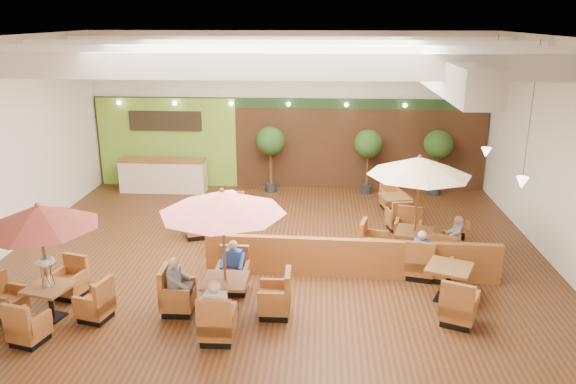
# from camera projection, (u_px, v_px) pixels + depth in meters

# --- Properties ---
(room) EXTENTS (14.04, 14.00, 5.52)m
(room) POSITION_uv_depth(u_px,v_px,m) (288.00, 108.00, 14.96)
(room) COLOR #381E0F
(room) RESTS_ON ground
(service_counter) EXTENTS (3.00, 0.75, 1.18)m
(service_counter) POSITION_uv_depth(u_px,v_px,m) (163.00, 175.00, 19.84)
(service_counter) COLOR beige
(service_counter) RESTS_ON ground
(booth_divider) EXTENTS (6.97, 0.44, 0.96)m
(booth_divider) POSITION_uv_depth(u_px,v_px,m) (350.00, 258.00, 13.30)
(booth_divider) COLOR brown
(booth_divider) RESTS_ON ground
(table_0) EXTENTS (2.58, 2.58, 2.53)m
(table_0) POSITION_uv_depth(u_px,v_px,m) (42.00, 241.00, 11.10)
(table_0) COLOR brown
(table_0) RESTS_ON ground
(table_1) EXTENTS (2.69, 2.69, 2.77)m
(table_1) POSITION_uv_depth(u_px,v_px,m) (223.00, 231.00, 11.21)
(table_1) COLOR brown
(table_1) RESTS_ON ground
(table_2) EXTENTS (2.83, 2.83, 2.77)m
(table_2) POSITION_uv_depth(u_px,v_px,m) (418.00, 190.00, 13.82)
(table_2) COLOR brown
(table_2) RESTS_ON ground
(table_3) EXTENTS (1.94, 2.76, 1.55)m
(table_3) POSITION_uv_depth(u_px,v_px,m) (222.00, 223.00, 15.66)
(table_3) COLOR brown
(table_3) RESTS_ON ground
(table_4) EXTENTS (1.19, 2.90, 1.01)m
(table_4) POSITION_uv_depth(u_px,v_px,m) (448.00, 284.00, 12.26)
(table_4) COLOR brown
(table_4) RESTS_ON ground
(table_5) EXTENTS (1.01, 2.61, 0.94)m
(table_5) POSITION_uv_depth(u_px,v_px,m) (395.00, 208.00, 17.18)
(table_5) COLOR brown
(table_5) RESTS_ON ground
(topiary_0) EXTENTS (1.00, 1.00, 2.33)m
(topiary_0) POSITION_uv_depth(u_px,v_px,m) (271.00, 144.00, 19.46)
(topiary_0) COLOR black
(topiary_0) RESTS_ON ground
(topiary_1) EXTENTS (0.97, 0.97, 2.26)m
(topiary_1) POSITION_uv_depth(u_px,v_px,m) (368.00, 146.00, 19.28)
(topiary_1) COLOR black
(topiary_1) RESTS_ON ground
(topiary_2) EXTENTS (0.98, 0.98, 2.28)m
(topiary_2) POSITION_uv_depth(u_px,v_px,m) (438.00, 147.00, 19.14)
(topiary_2) COLOR black
(topiary_2) RESTS_ON ground
(diner_0) EXTENTS (0.43, 0.36, 0.84)m
(diner_0) POSITION_uv_depth(u_px,v_px,m) (216.00, 305.00, 10.58)
(diner_0) COLOR silver
(diner_0) RESTS_ON ground
(diner_1) EXTENTS (0.39, 0.32, 0.76)m
(diner_1) POSITION_uv_depth(u_px,v_px,m) (233.00, 261.00, 12.52)
(diner_1) COLOR #284CB0
(diner_1) RESTS_ON ground
(diner_2) EXTENTS (0.33, 0.40, 0.80)m
(diner_2) POSITION_uv_depth(u_px,v_px,m) (177.00, 280.00, 11.61)
(diner_2) COLOR slate
(diner_2) RESTS_ON ground
(diner_3) EXTENTS (0.39, 0.33, 0.75)m
(diner_3) POSITION_uv_depth(u_px,v_px,m) (421.00, 249.00, 13.19)
(diner_3) COLOR #284CB0
(diner_3) RESTS_ON ground
(diner_4) EXTENTS (0.38, 0.42, 0.76)m
(diner_4) POSITION_uv_depth(u_px,v_px,m) (455.00, 234.00, 14.10)
(diner_4) COLOR silver
(diner_4) RESTS_ON ground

